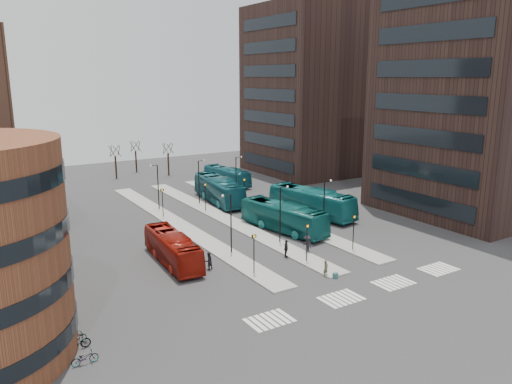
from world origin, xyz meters
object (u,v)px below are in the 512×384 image
suitcase (335,275)px  bicycle_far (75,339)px  commuter_b (286,249)px  commuter_a (209,261)px  traveller (326,268)px  bicycle_near (85,358)px  teal_bus_b (219,190)px  red_bus (172,248)px  commuter_c (307,244)px  teal_bus_a (283,217)px  teal_bus_c (311,202)px  teal_bus_d (227,176)px  bicycle_mid (77,342)px

suitcase → bicycle_far: bearing=171.3°
commuter_b → commuter_a: bearing=106.1°
traveller → commuter_b: (-0.23, 5.84, 0.14)m
commuter_a → bicycle_near: commuter_a is taller
teal_bus_b → commuter_a: bearing=-113.1°
red_bus → commuter_a: 4.07m
bicycle_near → teal_bus_b: bearing=-40.8°
commuter_b → suitcase: bearing=-150.0°
commuter_a → traveller: bearing=127.6°
teal_bus_b → commuter_c: teal_bus_b is taller
commuter_a → bicycle_near: bearing=24.3°
teal_bus_a → bicycle_near: (-26.44, -16.15, -1.24)m
bicycle_far → bicycle_near: bearing=164.1°
teal_bus_c → commuter_c: bearing=-139.6°
traveller → commuter_b: size_ratio=0.84×
teal_bus_d → commuter_b: teal_bus_d is taller
teal_bus_a → bicycle_near: bearing=-158.4°
bicycle_near → red_bus: bearing=-42.1°
bicycle_mid → bicycle_near: bearing=-177.6°
teal_bus_b → bicycle_far: 39.67m
commuter_b → teal_bus_a: bearing=-8.7°
commuter_c → teal_bus_a: bearing=159.5°
bicycle_near → bicycle_mid: size_ratio=0.95×
suitcase → bicycle_far: bicycle_far is taller
teal_bus_d → traveller: bearing=-111.2°
teal_bus_b → teal_bus_c: size_ratio=1.01×
teal_bus_a → teal_bus_d: (6.59, 25.70, -0.19)m
commuter_c → suitcase: bearing=-20.5°
traveller → bicycle_mid: bearing=168.0°
teal_bus_d → red_bus: bearing=-132.4°
suitcase → bicycle_far: 22.34m
teal_bus_b → teal_bus_d: size_ratio=1.22×
red_bus → bicycle_near: 17.71m
red_bus → suitcase: bearing=-42.7°
red_bus → teal_bus_a: (14.93, 2.73, 0.20)m
suitcase → teal_bus_c: teal_bus_c is taller
teal_bus_d → commuter_b: 34.89m
teal_bus_a → teal_bus_d: teal_bus_a is taller
teal_bus_a → bicycle_far: bearing=-162.9°
teal_bus_d → bicycle_near: 53.31m
commuter_c → teal_bus_c: bearing=136.2°
commuter_b → bicycle_mid: commuter_b is taller
red_bus → commuter_a: (2.15, -3.40, -0.65)m
commuter_b → bicycle_near: bearing=136.6°
teal_bus_b → teal_bus_a: bearing=-83.2°
teal_bus_c → teal_bus_a: bearing=-162.6°
bicycle_near → bicycle_mid: bearing=-1.4°
teal_bus_c → bicycle_mid: bearing=-162.0°
commuter_a → teal_bus_d: bearing=-133.3°
teal_bus_a → bicycle_near: 31.00m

